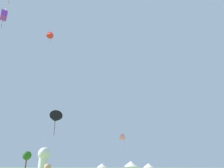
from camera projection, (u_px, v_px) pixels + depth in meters
name	position (u px, v px, depth m)	size (l,w,h in m)	color
kite_red_delta	(51.00, 35.00, 45.93)	(3.16, 2.26, 28.87)	red
kite_black_delta	(55.00, 118.00, 36.94)	(3.49, 3.33, 10.67)	black
kite_purple_box	(4.00, 15.00, 38.95)	(2.72, 3.12, 28.43)	purple
kite_pink_delta	(124.00, 138.00, 53.73)	(3.43, 3.56, 9.28)	pink
festival_tent_left	(102.00, 167.00, 71.98)	(3.69, 3.69, 2.40)	white
festival_tent_center	(131.00, 166.00, 70.54)	(4.74, 4.74, 3.08)	white
festival_tent_right	(149.00, 167.00, 69.48)	(3.71, 3.71, 2.41)	white
observatory_dome	(44.00, 157.00, 112.00)	(6.40, 6.40, 10.80)	white
tree_distant_left	(27.00, 156.00, 74.65)	(3.02, 3.02, 6.49)	brown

